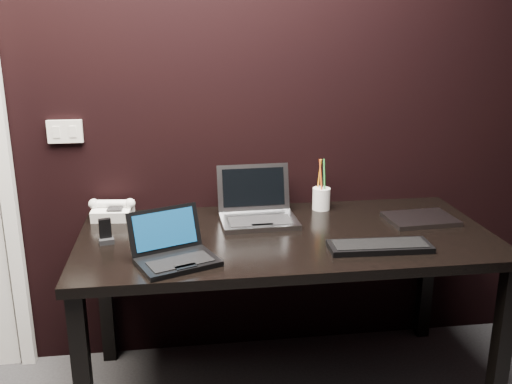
{
  "coord_description": "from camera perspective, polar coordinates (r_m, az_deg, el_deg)",
  "views": [
    {
      "loc": [
        -0.13,
        -0.77,
        1.58
      ],
      "look_at": [
        0.17,
        1.35,
        0.94
      ],
      "focal_mm": 40.0,
      "sensor_mm": 36.0,
      "label": 1
    }
  ],
  "objects": [
    {
      "name": "closed_laptop",
      "position": [
        2.61,
        16.1,
        -2.6
      ],
      "size": [
        0.3,
        0.23,
        0.02
      ],
      "color": "gray",
      "rests_on": "desk"
    },
    {
      "name": "ext_keyboard",
      "position": [
        2.25,
        12.26,
        -5.33
      ],
      "size": [
        0.4,
        0.15,
        0.03
      ],
      "color": "black",
      "rests_on": "desk"
    },
    {
      "name": "desk",
      "position": [
        2.4,
        3.04,
        -5.91
      ],
      "size": [
        1.7,
        0.8,
        0.74
      ],
      "color": "black",
      "rests_on": "ground"
    },
    {
      "name": "wall_back",
      "position": [
        2.59,
        -5.08,
        10.36
      ],
      "size": [
        4.0,
        0.0,
        4.0
      ],
      "primitive_type": "plane",
      "rotation": [
        1.57,
        0.0,
        0.0
      ],
      "color": "black",
      "rests_on": "ground"
    },
    {
      "name": "wall_switch",
      "position": [
        2.65,
        -18.56,
        5.76
      ],
      "size": [
        0.15,
        0.02,
        0.1
      ],
      "color": "silver",
      "rests_on": "wall_back"
    },
    {
      "name": "netbook",
      "position": [
        2.11,
        -8.19,
        -5.98
      ],
      "size": [
        0.35,
        0.33,
        0.18
      ],
      "color": "black",
      "rests_on": "desk"
    },
    {
      "name": "mobile_phone",
      "position": [
        2.34,
        -14.81,
        -4.08
      ],
      "size": [
        0.06,
        0.06,
        0.1
      ],
      "color": "black",
      "rests_on": "desk"
    },
    {
      "name": "desk_phone",
      "position": [
        2.61,
        -14.13,
        -1.78
      ],
      "size": [
        0.21,
        0.17,
        0.1
      ],
      "color": "white",
      "rests_on": "desk"
    },
    {
      "name": "silver_laptop",
      "position": [
        2.5,
        0.14,
        -1.95
      ],
      "size": [
        0.34,
        0.3,
        0.23
      ],
      "color": "#929397",
      "rests_on": "desk"
    },
    {
      "name": "pen_cup",
      "position": [
        2.67,
        6.54,
        -0.57
      ],
      "size": [
        0.1,
        0.1,
        0.24
      ],
      "color": "white",
      "rests_on": "desk"
    }
  ]
}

